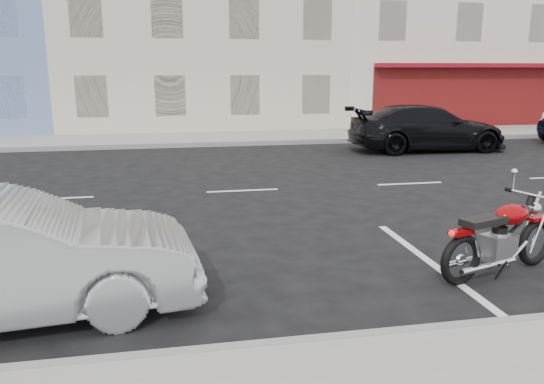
{
  "coord_description": "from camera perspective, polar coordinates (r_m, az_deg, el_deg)",
  "views": [
    {
      "loc": [
        -3.5,
        -11.45,
        2.66
      ],
      "look_at": [
        -2.02,
        -3.61,
        0.8
      ],
      "focal_mm": 35.0,
      "sensor_mm": 36.0,
      "label": 1
    }
  ],
  "objects": [
    {
      "name": "car_far",
      "position": [
        18.35,
        16.32,
        6.63
      ],
      "size": [
        5.19,
        2.18,
        1.5
      ],
      "primitive_type": "imported",
      "rotation": [
        0.0,
        0.0,
        1.56
      ],
      "color": "black",
      "rests_on": "ground"
    },
    {
      "name": "curb_near",
      "position": [
        5.36,
        -26.71,
        -17.19
      ],
      "size": [
        80.0,
        0.12,
        0.16
      ],
      "primitive_type": "cube",
      "color": "gray",
      "rests_on": "ground"
    },
    {
      "name": "motorcycle",
      "position": [
        8.15,
        26.66,
        -3.83
      ],
      "size": [
        2.03,
        0.91,
        1.05
      ],
      "rotation": [
        0.0,
        0.0,
        0.31
      ],
      "color": "black",
      "rests_on": "ground"
    },
    {
      "name": "bldg_cream",
      "position": [
        27.96,
        -8.05,
        19.36
      ],
      "size": [
        12.0,
        12.0,
        11.5
      ],
      "primitive_type": "cube",
      "color": "#BEB7A1",
      "rests_on": "ground"
    },
    {
      "name": "fire_hydrant",
      "position": [
        25.36,
        27.22,
        6.88
      ],
      "size": [
        0.2,
        0.2,
        0.72
      ],
      "color": "beige",
      "rests_on": "sidewalk_far"
    },
    {
      "name": "curb_far",
      "position": [
        18.69,
        -15.28,
        4.74
      ],
      "size": [
        80.0,
        0.12,
        0.16
      ],
      "primitive_type": "cube",
      "color": "gray",
      "rests_on": "ground"
    },
    {
      "name": "bldg_corner",
      "position": [
        31.52,
        17.75,
        19.09
      ],
      "size": [
        14.0,
        12.0,
        12.5
      ],
      "primitive_type": "cube",
      "color": "beige",
      "rests_on": "ground"
    },
    {
      "name": "ground",
      "position": [
        12.27,
        6.12,
        0.53
      ],
      "size": [
        120.0,
        120.0,
        0.0
      ],
      "primitive_type": "plane",
      "color": "black",
      "rests_on": "ground"
    },
    {
      "name": "sidewalk_far",
      "position": [
        20.37,
        -14.93,
        5.4
      ],
      "size": [
        80.0,
        3.4,
        0.15
      ],
      "primitive_type": "cube",
      "color": "gray",
      "rests_on": "ground"
    }
  ]
}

